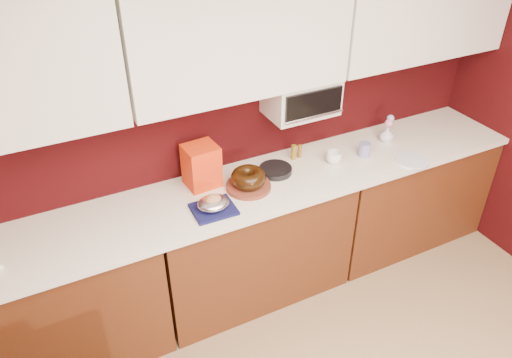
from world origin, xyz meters
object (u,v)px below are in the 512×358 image
(bundt_cake, at_px, (248,178))
(coffee_mug, at_px, (334,156))
(toaster_oven, at_px, (301,95))
(flower_vase, at_px, (387,133))
(pandoro_box, at_px, (201,166))
(blue_jar, at_px, (365,149))
(foil_ham_nest, at_px, (213,203))

(bundt_cake, bearing_deg, coffee_mug, 1.08)
(toaster_oven, relative_size, flower_vase, 3.60)
(bundt_cake, relative_size, pandoro_box, 0.80)
(toaster_oven, xyz_separation_m, blue_jar, (0.44, -0.18, -0.43))
(bundt_cake, xyz_separation_m, blue_jar, (0.90, -0.01, -0.03))
(coffee_mug, xyz_separation_m, blue_jar, (0.24, -0.02, -0.00))
(pandoro_box, height_order, blue_jar, pandoro_box)
(bundt_cake, height_order, coffee_mug, bundt_cake)
(bundt_cake, relative_size, foil_ham_nest, 1.14)
(toaster_oven, xyz_separation_m, flower_vase, (0.71, -0.08, -0.41))
(pandoro_box, xyz_separation_m, flower_vase, (1.42, -0.08, -0.08))
(foil_ham_nest, distance_m, pandoro_box, 0.31)
(foil_ham_nest, bearing_deg, flower_vase, 8.16)
(foil_ham_nest, xyz_separation_m, pandoro_box, (0.05, 0.29, 0.08))
(bundt_cake, distance_m, foil_ham_nest, 0.31)
(foil_ham_nest, relative_size, coffee_mug, 1.91)
(blue_jar, bearing_deg, flower_vase, 19.52)
(toaster_oven, bearing_deg, bundt_cake, -159.37)
(pandoro_box, bearing_deg, bundt_cake, -39.78)
(toaster_oven, distance_m, pandoro_box, 0.78)
(pandoro_box, height_order, flower_vase, pandoro_box)
(bundt_cake, height_order, pandoro_box, pandoro_box)
(pandoro_box, bearing_deg, flower_vase, -7.65)
(coffee_mug, bearing_deg, blue_jar, -4.12)
(toaster_oven, height_order, pandoro_box, toaster_oven)
(bundt_cake, xyz_separation_m, pandoro_box, (-0.24, 0.17, 0.06))
(toaster_oven, relative_size, bundt_cake, 2.03)
(coffee_mug, bearing_deg, flower_vase, 8.67)
(foil_ham_nest, distance_m, blue_jar, 1.20)
(toaster_oven, height_order, flower_vase, toaster_oven)
(flower_vase, bearing_deg, coffee_mug, -171.33)
(flower_vase, bearing_deg, foil_ham_nest, -171.84)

